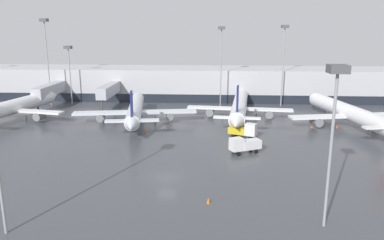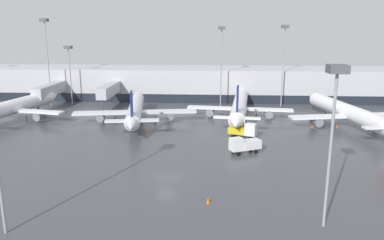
{
  "view_description": "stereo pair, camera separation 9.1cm",
  "coord_description": "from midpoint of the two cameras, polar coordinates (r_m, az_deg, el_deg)",
  "views": [
    {
      "loc": [
        6.46,
        -48.08,
        19.98
      ],
      "look_at": [
        2.2,
        21.67,
        3.0
      ],
      "focal_mm": 35.0,
      "sensor_mm": 36.0,
      "label": 1
    },
    {
      "loc": [
        6.55,
        -48.08,
        19.98
      ],
      "look_at": [
        2.2,
        21.67,
        3.0
      ],
      "focal_mm": 35.0,
      "sensor_mm": 36.0,
      "label": 2
    }
  ],
  "objects": [
    {
      "name": "traffic_cone_3",
      "position": [
        81.93,
        17.86,
        -0.91
      ],
      "size": [
        0.4,
        0.4,
        0.61
      ],
      "color": "orange",
      "rests_on": "ground_plane"
    },
    {
      "name": "traffic_cone_1",
      "position": [
        45.06,
        2.52,
        -12.15
      ],
      "size": [
        0.41,
        0.41,
        0.74
      ],
      "color": "orange",
      "rests_on": "ground_plane"
    },
    {
      "name": "apron_light_mast_5",
      "position": [
        106.39,
        -18.22,
        9.03
      ],
      "size": [
        1.8,
        1.8,
        15.73
      ],
      "color": "gray",
      "rests_on": "ground_plane"
    },
    {
      "name": "apron_light_mast_1",
      "position": [
        101.59,
        13.92,
        11.21
      ],
      "size": [
        1.8,
        1.8,
        21.08
      ],
      "color": "gray",
      "rests_on": "ground_plane"
    },
    {
      "name": "apron_light_mast_4",
      "position": [
        97.35,
        4.54,
        11.33
      ],
      "size": [
        1.8,
        1.8,
        20.73
      ],
      "color": "gray",
      "rests_on": "ground_plane"
    },
    {
      "name": "traffic_cone_2",
      "position": [
        75.84,
        -7.18,
        -1.49
      ],
      "size": [
        0.39,
        0.39,
        0.59
      ],
      "color": "orange",
      "rests_on": "ground_plane"
    },
    {
      "name": "traffic_cone_0",
      "position": [
        83.53,
        21.28,
        -0.89
      ],
      "size": [
        0.42,
        0.42,
        0.69
      ],
      "color": "orange",
      "rests_on": "ground_plane"
    },
    {
      "name": "apron_light_mast_6",
      "position": [
        38.48,
        21.01,
        2.84
      ],
      "size": [
        1.8,
        1.8,
        16.75
      ],
      "color": "gray",
      "rests_on": "ground_plane"
    },
    {
      "name": "parked_jet_0",
      "position": [
        92.61,
        -25.72,
        1.73
      ],
      "size": [
        24.94,
        34.79,
        8.69
      ],
      "rotation": [
        0.0,
        0.0,
        1.39
      ],
      "color": "white",
      "rests_on": "ground_plane"
    },
    {
      "name": "parked_jet_1",
      "position": [
        82.05,
        -8.61,
        1.51
      ],
      "size": [
        26.67,
        33.83,
        8.87
      ],
      "rotation": [
        0.0,
        0.0,
        1.73
      ],
      "color": "silver",
      "rests_on": "ground_plane"
    },
    {
      "name": "parked_jet_3",
      "position": [
        86.21,
        7.29,
        2.11
      ],
      "size": [
        24.06,
        38.93,
        9.55
      ],
      "rotation": [
        0.0,
        0.0,
        1.47
      ],
      "color": "white",
      "rests_on": "ground_plane"
    },
    {
      "name": "terminal_building",
      "position": [
        111.21,
        0.04,
        5.65
      ],
      "size": [
        160.0,
        31.64,
        9.0
      ],
      "color": "#B2B2B7",
      "rests_on": "ground_plane"
    },
    {
      "name": "service_truck_2",
      "position": [
        62.3,
        8.02,
        -3.71
      ],
      "size": [
        5.54,
        3.93,
        2.75
      ],
      "rotation": [
        0.0,
        0.0,
        3.6
      ],
      "color": "silver",
      "rests_on": "ground_plane"
    },
    {
      "name": "apron_light_mast_0",
      "position": [
        106.39,
        -21.35,
        11.35
      ],
      "size": [
        1.8,
        1.8,
        22.68
      ],
      "color": "gray",
      "rests_on": "ground_plane"
    },
    {
      "name": "parked_jet_2",
      "position": [
        84.4,
        22.94,
        0.98
      ],
      "size": [
        25.78,
        38.03,
        9.69
      ],
      "rotation": [
        0.0,
        0.0,
        1.77
      ],
      "color": "white",
      "rests_on": "ground_plane"
    },
    {
      "name": "service_truck_3",
      "position": [
        70.85,
        7.98,
        -1.57
      ],
      "size": [
        5.42,
        3.47,
        2.95
      ],
      "rotation": [
        0.0,
        0.0,
        5.89
      ],
      "color": "gold",
      "rests_on": "ground_plane"
    },
    {
      "name": "ground_plane",
      "position": [
        52.47,
        -3.87,
        -8.76
      ],
      "size": [
        320.0,
        320.0,
        0.0
      ],
      "primitive_type": "plane",
      "color": "#424449"
    }
  ]
}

